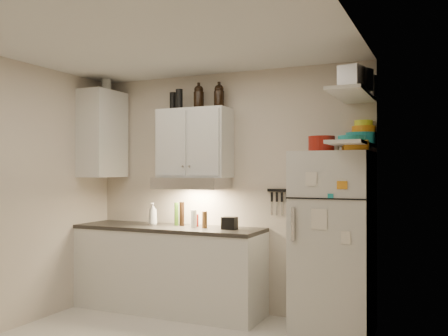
% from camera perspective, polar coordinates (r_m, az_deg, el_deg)
% --- Properties ---
extents(ceiling, '(3.20, 3.00, 0.02)m').
position_cam_1_polar(ceiling, '(4.29, -8.29, 14.38)').
color(ceiling, silver).
rests_on(ceiling, ground).
extents(back_wall, '(3.20, 0.02, 2.60)m').
position_cam_1_polar(back_wall, '(5.48, 0.25, -2.66)').
color(back_wall, beige).
rests_on(back_wall, ground).
extents(left_wall, '(0.02, 3.00, 2.60)m').
position_cam_1_polar(left_wall, '(5.20, -23.44, -2.75)').
color(left_wall, beige).
rests_on(left_wall, ground).
extents(right_wall, '(0.02, 3.00, 2.60)m').
position_cam_1_polar(right_wall, '(3.55, 14.17, -3.89)').
color(right_wall, beige).
rests_on(right_wall, ground).
extents(base_cabinet, '(2.10, 0.60, 0.88)m').
position_cam_1_polar(base_cabinet, '(5.56, -6.38, -11.55)').
color(base_cabinet, silver).
rests_on(base_cabinet, floor).
extents(countertop, '(2.10, 0.62, 0.04)m').
position_cam_1_polar(countertop, '(5.49, -6.37, -6.84)').
color(countertop, '#2B2825').
rests_on(countertop, base_cabinet).
extents(upper_cabinet, '(0.80, 0.33, 0.75)m').
position_cam_1_polar(upper_cabinet, '(5.46, -3.38, 2.84)').
color(upper_cabinet, silver).
rests_on(upper_cabinet, back_wall).
extents(side_cabinet, '(0.33, 0.55, 1.00)m').
position_cam_1_polar(side_cabinet, '(5.97, -13.70, 3.78)').
color(side_cabinet, silver).
rests_on(side_cabinet, left_wall).
extents(range_hood, '(0.76, 0.46, 0.12)m').
position_cam_1_polar(range_hood, '(5.40, -3.70, -1.74)').
color(range_hood, silver).
rests_on(range_hood, back_wall).
extents(fridge, '(0.70, 0.68, 1.70)m').
position_cam_1_polar(fridge, '(4.80, 12.38, -8.37)').
color(fridge, silver).
rests_on(fridge, floor).
extents(shelf_hi, '(0.30, 0.95, 0.03)m').
position_cam_1_polar(shelf_hi, '(4.63, 14.45, 8.09)').
color(shelf_hi, silver).
rests_on(shelf_hi, right_wall).
extents(shelf_lo, '(0.30, 0.95, 0.03)m').
position_cam_1_polar(shelf_lo, '(4.59, 14.46, 2.65)').
color(shelf_lo, silver).
rests_on(shelf_lo, right_wall).
extents(knife_strip, '(0.42, 0.02, 0.03)m').
position_cam_1_polar(knife_strip, '(5.21, 7.18, -2.55)').
color(knife_strip, black).
rests_on(knife_strip, back_wall).
extents(dutch_oven, '(0.26, 0.26, 0.14)m').
position_cam_1_polar(dutch_oven, '(4.69, 11.10, 2.72)').
color(dutch_oven, maroon).
rests_on(dutch_oven, fridge).
extents(book_stack, '(0.27, 0.30, 0.09)m').
position_cam_1_polar(book_stack, '(4.52, 14.73, 2.48)').
color(book_stack, orange).
rests_on(book_stack, fridge).
extents(spice_jar, '(0.07, 0.07, 0.10)m').
position_cam_1_polar(spice_jar, '(4.67, 12.67, 2.46)').
color(spice_jar, silver).
rests_on(spice_jar, fridge).
extents(stock_pot, '(0.36, 0.36, 0.21)m').
position_cam_1_polar(stock_pot, '(5.00, 15.50, 8.83)').
color(stock_pot, silver).
rests_on(stock_pot, shelf_hi).
extents(tin_a, '(0.25, 0.24, 0.19)m').
position_cam_1_polar(tin_a, '(4.57, 15.09, 9.65)').
color(tin_a, '#AAAAAD').
rests_on(tin_a, shelf_hi).
extents(tin_b, '(0.21, 0.21, 0.17)m').
position_cam_1_polar(tin_b, '(4.32, 14.33, 10.09)').
color(tin_b, '#AAAAAD').
rests_on(tin_b, shelf_hi).
extents(bowl_teal, '(0.28, 0.28, 0.11)m').
position_cam_1_polar(bowl_teal, '(4.94, 15.34, 3.27)').
color(bowl_teal, teal).
rests_on(bowl_teal, shelf_lo).
extents(bowl_orange, '(0.22, 0.22, 0.07)m').
position_cam_1_polar(bowl_orange, '(5.02, 15.66, 4.23)').
color(bowl_orange, orange).
rests_on(bowl_orange, bowl_teal).
extents(bowl_yellow, '(0.18, 0.18, 0.06)m').
position_cam_1_polar(bowl_yellow, '(5.03, 15.66, 4.94)').
color(bowl_yellow, yellow).
rests_on(bowl_yellow, bowl_orange).
extents(plates, '(0.31, 0.31, 0.06)m').
position_cam_1_polar(plates, '(4.60, 14.40, 3.21)').
color(plates, teal).
rests_on(plates, shelf_lo).
extents(growler_a, '(0.14, 0.14, 0.27)m').
position_cam_1_polar(growler_a, '(5.50, -2.90, 8.13)').
color(growler_a, black).
rests_on(growler_a, upper_cabinet).
extents(growler_b, '(0.14, 0.14, 0.26)m').
position_cam_1_polar(growler_b, '(5.44, -0.57, 8.23)').
color(growler_b, black).
rests_on(growler_b, upper_cabinet).
extents(thermos_a, '(0.09, 0.09, 0.22)m').
position_cam_1_polar(thermos_a, '(5.54, -5.14, 7.83)').
color(thermos_a, black).
rests_on(thermos_a, upper_cabinet).
extents(thermos_b, '(0.08, 0.08, 0.20)m').
position_cam_1_polar(thermos_b, '(5.68, -5.87, 7.56)').
color(thermos_b, black).
rests_on(thermos_b, upper_cabinet).
extents(side_jar, '(0.15, 0.15, 0.15)m').
position_cam_1_polar(side_jar, '(6.06, -13.30, 9.18)').
color(side_jar, silver).
rests_on(side_jar, side_cabinet).
extents(soap_bottle, '(0.11, 0.11, 0.28)m').
position_cam_1_polar(soap_bottle, '(5.62, -8.14, -5.06)').
color(soap_bottle, silver).
rests_on(soap_bottle, countertop).
extents(pepper_mill, '(0.07, 0.07, 0.18)m').
position_cam_1_polar(pepper_mill, '(5.27, -2.23, -5.93)').
color(pepper_mill, brown).
rests_on(pepper_mill, countertop).
extents(oil_bottle, '(0.06, 0.06, 0.25)m').
position_cam_1_polar(oil_bottle, '(5.55, -5.45, -5.25)').
color(oil_bottle, '#3E6C1B').
rests_on(oil_bottle, countertop).
extents(vinegar_bottle, '(0.07, 0.07, 0.26)m').
position_cam_1_polar(vinegar_bottle, '(5.49, -4.83, -5.25)').
color(vinegar_bottle, black).
rests_on(vinegar_bottle, countertop).
extents(clear_bottle, '(0.08, 0.08, 0.19)m').
position_cam_1_polar(clear_bottle, '(5.33, -3.48, -5.80)').
color(clear_bottle, silver).
rests_on(clear_bottle, countertop).
extents(red_jar, '(0.07, 0.07, 0.13)m').
position_cam_1_polar(red_jar, '(5.43, -3.26, -5.99)').
color(red_jar, maroon).
rests_on(red_jar, countertop).
extents(caddy, '(0.15, 0.11, 0.13)m').
position_cam_1_polar(caddy, '(5.16, 0.64, -6.32)').
color(caddy, black).
rests_on(caddy, countertop).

